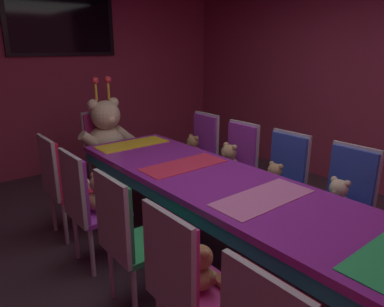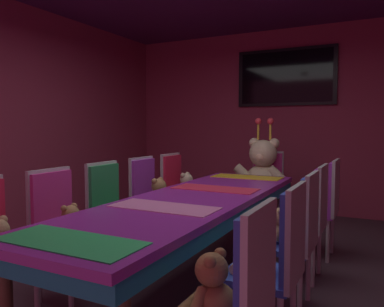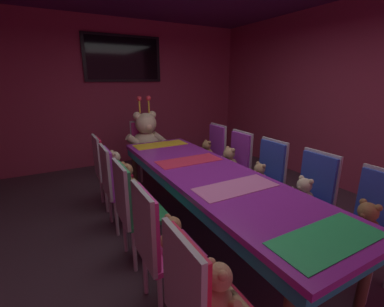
{
  "view_description": "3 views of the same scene",
  "coord_description": "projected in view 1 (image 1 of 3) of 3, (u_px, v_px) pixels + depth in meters",
  "views": [
    {
      "loc": [
        -1.79,
        -1.87,
        1.74
      ],
      "look_at": [
        -0.12,
        0.18,
        0.94
      ],
      "focal_mm": 32.88,
      "sensor_mm": 36.0,
      "label": 1
    },
    {
      "loc": [
        1.38,
        -2.72,
        1.31
      ],
      "look_at": [
        -0.24,
        0.46,
        1.05
      ],
      "focal_mm": 35.76,
      "sensor_mm": 36.0,
      "label": 2
    },
    {
      "loc": [
        -1.39,
        -2.16,
        1.69
      ],
      "look_at": [
        -0.14,
        0.12,
        0.94
      ],
      "focal_mm": 24.38,
      "sensor_mm": 36.0,
      "label": 3
    }
  ],
  "objects": [
    {
      "name": "ground_plane",
      "position": [
        217.0,
        261.0,
        2.98
      ],
      "size": [
        7.9,
        7.9,
        0.0
      ],
      "primitive_type": "plane",
      "color": "#3F2D38"
    },
    {
      "name": "chair_left_4",
      "position": [
        59.0,
        178.0,
        3.21
      ],
      "size": [
        0.42,
        0.41,
        0.98
      ],
      "color": "red",
      "rests_on": "ground_plane"
    },
    {
      "name": "teddy_right_1",
      "position": [
        337.0,
        199.0,
        2.79
      ],
      "size": [
        0.24,
        0.31,
        0.29
      ],
      "rotation": [
        0.0,
        0.0,
        3.14
      ],
      "color": "beige",
      "rests_on": "chair_right_1"
    },
    {
      "name": "chair_right_1",
      "position": [
        347.0,
        193.0,
        2.88
      ],
      "size": [
        0.42,
        0.41,
        0.98
      ],
      "rotation": [
        0.0,
        0.0,
        3.14
      ],
      "color": "#2D47B2",
      "rests_on": "ground_plane"
    },
    {
      "name": "wall_back",
      "position": [
        64.0,
        72.0,
        4.95
      ],
      "size": [
        5.2,
        0.12,
        2.8
      ],
      "primitive_type": "cube",
      "color": "#99334C",
      "rests_on": "ground_plane"
    },
    {
      "name": "teddy_right_3",
      "position": [
        228.0,
        161.0,
        3.66
      ],
      "size": [
        0.27,
        0.35,
        0.33
      ],
      "rotation": [
        0.0,
        0.0,
        3.14
      ],
      "color": "tan",
      "rests_on": "chair_right_3"
    },
    {
      "name": "chair_left_3",
      "position": [
        84.0,
        199.0,
        2.76
      ],
      "size": [
        0.42,
        0.41,
        0.98
      ],
      "color": "purple",
      "rests_on": "ground_plane"
    },
    {
      "name": "wall_tv",
      "position": [
        62.0,
        23.0,
        4.69
      ],
      "size": [
        1.47,
        0.06,
        0.86
      ],
      "color": "black"
    },
    {
      "name": "chair_left_2",
      "position": [
        124.0,
        231.0,
        2.28
      ],
      "size": [
        0.42,
        0.41,
        0.98
      ],
      "color": "#268C4C",
      "rests_on": "ground_plane"
    },
    {
      "name": "king_teddy_bear",
      "position": [
        107.0,
        132.0,
        4.21
      ],
      "size": [
        0.74,
        0.58,
        0.95
      ],
      "rotation": [
        0.0,
        0.0,
        -1.57
      ],
      "color": "beige",
      "rests_on": "throne_chair"
    },
    {
      "name": "teddy_right_2",
      "position": [
        274.0,
        179.0,
        3.24
      ],
      "size": [
        0.22,
        0.28,
        0.27
      ],
      "rotation": [
        0.0,
        0.0,
        3.14
      ],
      "color": "tan",
      "rests_on": "chair_right_2"
    },
    {
      "name": "teddy_left_4",
      "position": [
        74.0,
        175.0,
        3.3
      ],
      "size": [
        0.25,
        0.33,
        0.31
      ],
      "color": "beige",
      "rests_on": "chair_left_4"
    },
    {
      "name": "teddy_left_1",
      "position": [
        201.0,
        269.0,
        1.92
      ],
      "size": [
        0.22,
        0.28,
        0.27
      ],
      "color": "#9E7247",
      "rests_on": "chair_left_1"
    },
    {
      "name": "chair_right_4",
      "position": [
        202.0,
        146.0,
        4.24
      ],
      "size": [
        0.42,
        0.41,
        0.98
      ],
      "rotation": [
        0.0,
        0.0,
        3.14
      ],
      "color": "purple",
      "rests_on": "ground_plane"
    },
    {
      "name": "banquet_table",
      "position": [
        219.0,
        190.0,
        2.79
      ],
      "size": [
        0.9,
        3.17,
        0.75
      ],
      "color": "purple",
      "rests_on": "ground_plane"
    },
    {
      "name": "chair_right_3",
      "position": [
        238.0,
        159.0,
        3.75
      ],
      "size": [
        0.42,
        0.41,
        0.98
      ],
      "rotation": [
        0.0,
        0.0,
        3.14
      ],
      "color": "purple",
      "rests_on": "ground_plane"
    },
    {
      "name": "chair_right_2",
      "position": [
        284.0,
        173.0,
        3.32
      ],
      "size": [
        0.42,
        0.41,
        0.98
      ],
      "rotation": [
        0.0,
        0.0,
        3.14
      ],
      "color": "#2D47B2",
      "rests_on": "ground_plane"
    },
    {
      "name": "wall_right",
      "position": [
        381.0,
        77.0,
        4.13
      ],
      "size": [
        0.12,
        6.4,
        2.8
      ],
      "primitive_type": "cube",
      "color": "#99334C",
      "rests_on": "ground_plane"
    },
    {
      "name": "chair_left_1",
      "position": [
        181.0,
        276.0,
        1.83
      ],
      "size": [
        0.42,
        0.41,
        0.98
      ],
      "color": "#CC338C",
      "rests_on": "ground_plane"
    },
    {
      "name": "throne_chair",
      "position": [
        102.0,
        142.0,
        4.39
      ],
      "size": [
        0.41,
        0.42,
        0.98
      ],
      "rotation": [
        0.0,
        0.0,
        -1.57
      ],
      "color": "#CC338C",
      "rests_on": "ground_plane"
    },
    {
      "name": "teddy_right_4",
      "position": [
        192.0,
        149.0,
        4.16
      ],
      "size": [
        0.24,
        0.3,
        0.29
      ],
      "rotation": [
        0.0,
        0.0,
        3.14
      ],
      "color": "#9E7247",
      "rests_on": "chair_right_4"
    },
    {
      "name": "teddy_left_3",
      "position": [
        101.0,
        195.0,
        2.85
      ],
      "size": [
        0.26,
        0.34,
        0.32
      ],
      "color": "#9E7247",
      "rests_on": "chair_left_3"
    }
  ]
}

